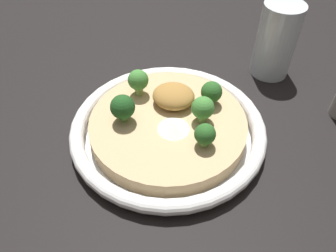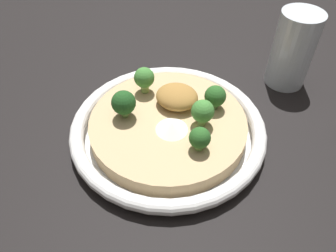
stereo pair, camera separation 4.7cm
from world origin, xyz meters
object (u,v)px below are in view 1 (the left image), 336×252
Objects in this scene: drinking_glass at (276,41)px; broccoli_right at (203,108)px; risotto_bowl at (168,128)px; broccoli_front_right at (205,135)px; broccoli_back_left at (138,81)px; broccoli_front_left at (123,107)px; broccoli_back_right at (212,92)px.

broccoli_right is at bearing -117.58° from drinking_glass.
broccoli_front_right is at bearing -31.86° from risotto_bowl.
broccoli_back_left is 0.11m from broccoli_right.
broccoli_front_right is at bearing -9.98° from broccoli_front_left.
broccoli_back_left is at bearing -143.48° from drinking_glass.
broccoli_front_left is 0.34× the size of drinking_glass.
risotto_bowl is 6.75× the size of broccoli_back_left.
drinking_glass is (0.09, 0.14, 0.01)m from broccoli_back_right.
broccoli_back_left reaches higher than risotto_bowl.
broccoli_front_right is at bearing -88.22° from broccoli_back_right.
risotto_bowl is 0.08m from broccoli_back_right.
broccoli_back_right is (-0.00, 0.08, 0.00)m from broccoli_front_right.
broccoli_front_right is 0.92× the size of broccoli_back_right.
broccoli_front_left is at bearing 170.02° from broccoli_front_right.
broccoli_front_right is 0.85× the size of broccoli_right.
broccoli_front_left is 0.29m from drinking_glass.
broccoli_front_right is at bearing -77.55° from broccoli_right.
broccoli_right is at bearing -100.21° from broccoli_back_right.
broccoli_front_left is at bearing -166.39° from risotto_bowl.
broccoli_back_left is (0.00, 0.06, -0.00)m from broccoli_front_left.
broccoli_back_left is at bearing 144.04° from broccoli_front_right.
risotto_bowl is 0.24m from drinking_glass.
broccoli_right is (0.10, -0.04, -0.00)m from broccoli_back_left.
broccoli_front_left is 1.06× the size of broccoli_right.
drinking_glass is (0.09, 0.23, 0.01)m from broccoli_front_right.
broccoli_right reaches higher than broccoli_front_right.
broccoli_front_left is 1.02× the size of broccoli_back_left.
risotto_bowl is at bearing 148.14° from broccoli_front_right.
broccoli_back_right is 0.17m from drinking_glass.
risotto_bowl is 0.07m from broccoli_front_right.
drinking_glass reaches higher than risotto_bowl.
broccoli_back_right is 0.11m from broccoli_back_left.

